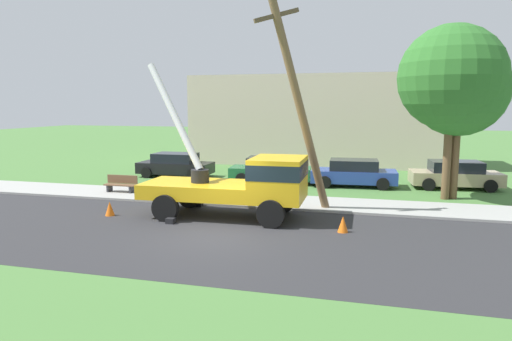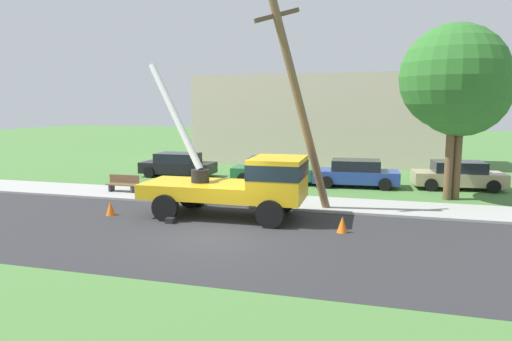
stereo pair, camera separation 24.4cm
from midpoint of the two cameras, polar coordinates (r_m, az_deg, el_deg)
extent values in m
plane|color=#477538|center=(26.64, 3.59, -1.10)|extent=(120.00, 120.00, 0.00)
cube|color=#2B2B2D|center=(15.31, -5.27, -8.05)|extent=(80.00, 8.28, 0.01)
cube|color=#9E9E99|center=(20.44, 0.06, -3.76)|extent=(80.00, 2.81, 0.10)
cube|color=gold|center=(17.93, -7.39, -2.34)|extent=(4.36, 2.50, 0.55)
cube|color=gold|center=(17.00, 2.40, -1.05)|extent=(1.96, 2.44, 1.60)
cube|color=#19232D|center=(16.94, 2.40, 0.12)|extent=(1.98, 2.46, 0.56)
cylinder|color=black|center=(17.83, -7.36, -0.68)|extent=(0.70, 0.70, 0.50)
cylinder|color=silver|center=(18.72, -10.47, 6.73)|extent=(2.91, 1.59, 4.26)
cube|color=black|center=(17.04, -10.97, -6.15)|extent=(0.31, 0.31, 0.20)
cube|color=black|center=(19.65, -7.48, -4.17)|extent=(0.31, 0.31, 0.20)
cylinder|color=black|center=(16.06, 1.40, -5.42)|extent=(1.00, 0.30, 1.00)
cylinder|color=black|center=(18.35, 2.97, -3.71)|extent=(1.00, 0.30, 1.00)
cylinder|color=black|center=(17.30, -11.60, -4.59)|extent=(1.00, 0.30, 1.00)
cylinder|color=black|center=(19.45, -8.62, -3.11)|extent=(1.00, 0.30, 1.00)
cylinder|color=brown|center=(18.19, 4.99, 8.29)|extent=(2.59, 1.73, 8.73)
cube|color=brown|center=(18.18, 2.15, 18.72)|extent=(1.60, 1.05, 0.66)
cone|color=orange|center=(15.81, 10.32, -6.59)|extent=(0.36, 0.36, 0.56)
cone|color=orange|center=(18.77, -18.08, -4.52)|extent=(0.36, 0.36, 0.56)
cube|color=black|center=(27.93, -10.22, 0.35)|extent=(4.42, 1.85, 0.65)
cube|color=black|center=(27.85, -10.25, 1.58)|extent=(2.48, 1.68, 0.55)
cylinder|color=black|center=(26.57, -8.15, -0.49)|extent=(0.64, 0.22, 0.64)
cylinder|color=black|center=(28.22, -6.77, 0.04)|extent=(0.64, 0.22, 0.64)
cylinder|color=black|center=(27.80, -13.70, -0.26)|extent=(0.64, 0.22, 0.64)
cylinder|color=black|center=(29.38, -12.07, 0.23)|extent=(0.64, 0.22, 0.64)
cube|color=#1E6638|center=(25.35, 1.52, -0.30)|extent=(4.55, 2.22, 0.65)
cube|color=black|center=(25.27, 1.53, 1.05)|extent=(2.61, 1.89, 0.55)
cylinder|color=black|center=(24.35, 4.63, -1.22)|extent=(0.64, 0.22, 0.64)
cylinder|color=black|center=(26.13, 4.94, -0.58)|extent=(0.64, 0.22, 0.64)
cylinder|color=black|center=(24.75, -2.09, -1.04)|extent=(0.64, 0.22, 0.64)
cylinder|color=black|center=(26.50, -1.33, -0.43)|extent=(0.64, 0.22, 0.64)
cube|color=#263F99|center=(24.73, 11.76, -0.68)|extent=(4.49, 2.03, 0.65)
cube|color=black|center=(24.65, 11.80, 0.70)|extent=(2.55, 1.79, 0.55)
cylinder|color=black|center=(23.93, 15.22, -1.64)|extent=(0.64, 0.22, 0.64)
cylinder|color=black|center=(25.71, 14.98, -0.97)|extent=(0.64, 0.22, 0.64)
cylinder|color=black|center=(23.92, 8.26, -1.44)|extent=(0.64, 0.22, 0.64)
cylinder|color=black|center=(25.70, 8.50, -0.79)|extent=(0.64, 0.22, 0.64)
cube|color=tan|center=(25.68, 23.25, -0.85)|extent=(4.55, 2.21, 0.65)
cube|color=black|center=(25.60, 23.32, 0.48)|extent=(2.61, 1.88, 0.55)
cylinder|color=black|center=(25.26, 26.90, -1.74)|extent=(0.64, 0.22, 0.64)
cylinder|color=black|center=(26.96, 25.76, -1.10)|extent=(0.64, 0.22, 0.64)
cylinder|color=black|center=(24.53, 20.42, -1.63)|extent=(0.64, 0.22, 0.64)
cylinder|color=black|center=(26.28, 19.68, -0.98)|extent=(0.64, 0.22, 0.64)
cube|color=brown|center=(23.08, -16.80, -1.73)|extent=(1.60, 0.44, 0.06)
cube|color=brown|center=(23.21, -16.57, -1.04)|extent=(1.60, 0.06, 0.40)
cube|color=#333338|center=(23.44, -18.03, -2.19)|extent=(0.10, 0.40, 0.45)
cube|color=#333338|center=(22.81, -15.49, -2.36)|extent=(0.10, 0.40, 0.45)
cylinder|color=brown|center=(22.36, 22.46, 3.13)|extent=(0.36, 0.36, 5.11)
sphere|color=#2D6B28|center=(22.33, 22.87, 10.61)|extent=(4.67, 4.67, 4.67)
cylinder|color=brown|center=(22.64, 23.29, 2.59)|extent=(0.36, 0.36, 4.67)
sphere|color=#2D6B28|center=(22.57, 23.67, 9.35)|extent=(4.27, 4.27, 4.27)
cube|color=beige|center=(34.57, 7.28, 6.30)|extent=(18.00, 6.00, 6.40)
camera|label=1|loc=(0.12, -90.40, -0.06)|focal=32.17mm
camera|label=2|loc=(0.12, 89.60, 0.06)|focal=32.17mm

